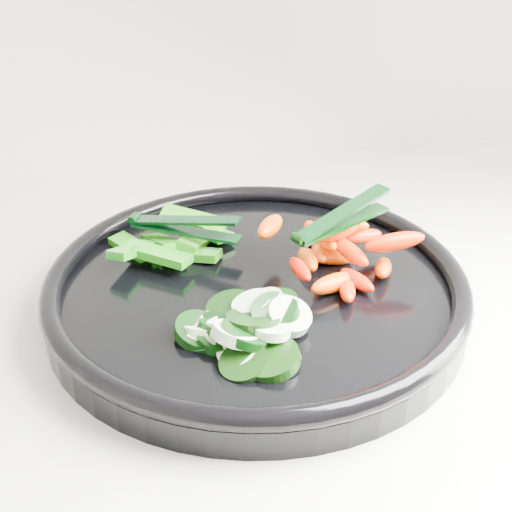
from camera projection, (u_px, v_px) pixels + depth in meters
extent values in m
cylinder|color=black|center=(256.00, 297.00, 0.64)|extent=(0.42, 0.42, 0.02)
torus|color=black|center=(256.00, 279.00, 0.63)|extent=(0.42, 0.42, 0.02)
cylinder|color=black|center=(244.00, 363.00, 0.53)|extent=(0.05, 0.05, 0.02)
cylinder|color=#E8FCC9|center=(238.00, 353.00, 0.54)|extent=(0.05, 0.05, 0.02)
cylinder|color=black|center=(225.00, 329.00, 0.57)|extent=(0.06, 0.06, 0.03)
cylinder|color=beige|center=(202.00, 331.00, 0.57)|extent=(0.04, 0.04, 0.02)
cylinder|color=black|center=(200.00, 332.00, 0.57)|extent=(0.06, 0.06, 0.03)
cylinder|color=beige|center=(224.00, 336.00, 0.56)|extent=(0.04, 0.04, 0.02)
cylinder|color=black|center=(270.00, 360.00, 0.53)|extent=(0.07, 0.06, 0.02)
cylinder|color=#D0F2C1|center=(282.00, 358.00, 0.54)|extent=(0.04, 0.04, 0.02)
cylinder|color=black|center=(229.00, 307.00, 0.60)|extent=(0.05, 0.05, 0.02)
cylinder|color=#D8EDBE|center=(236.00, 315.00, 0.58)|extent=(0.03, 0.03, 0.02)
cylinder|color=black|center=(217.00, 328.00, 0.57)|extent=(0.06, 0.06, 0.02)
cylinder|color=beige|center=(205.00, 325.00, 0.57)|extent=(0.04, 0.04, 0.01)
cylinder|color=black|center=(222.00, 336.00, 0.56)|extent=(0.06, 0.06, 0.02)
cylinder|color=beige|center=(201.00, 330.00, 0.57)|extent=(0.05, 0.05, 0.02)
cylinder|color=black|center=(207.00, 334.00, 0.56)|extent=(0.05, 0.05, 0.02)
cylinder|color=beige|center=(222.00, 336.00, 0.56)|extent=(0.03, 0.03, 0.02)
cylinder|color=black|center=(278.00, 314.00, 0.57)|extent=(0.05, 0.05, 0.02)
cylinder|color=beige|center=(264.00, 305.00, 0.58)|extent=(0.05, 0.05, 0.03)
cylinder|color=black|center=(244.00, 335.00, 0.55)|extent=(0.04, 0.05, 0.03)
cylinder|color=#D3F1C0|center=(235.00, 335.00, 0.54)|extent=(0.04, 0.04, 0.03)
cylinder|color=black|center=(277.00, 316.00, 0.57)|extent=(0.06, 0.06, 0.03)
cylinder|color=beige|center=(289.00, 316.00, 0.57)|extent=(0.05, 0.05, 0.03)
cylinder|color=black|center=(277.00, 306.00, 0.58)|extent=(0.05, 0.05, 0.02)
cylinder|color=#D6F8C7|center=(253.00, 304.00, 0.58)|extent=(0.04, 0.04, 0.02)
cylinder|color=black|center=(254.00, 321.00, 0.56)|extent=(0.05, 0.05, 0.02)
cylinder|color=beige|center=(272.00, 331.00, 0.55)|extent=(0.04, 0.04, 0.01)
ellipsoid|color=#FF4200|center=(334.00, 283.00, 0.62)|extent=(0.05, 0.04, 0.02)
ellipsoid|color=red|center=(357.00, 280.00, 0.62)|extent=(0.03, 0.04, 0.02)
ellipsoid|color=#FF5B00|center=(319.00, 253.00, 0.67)|extent=(0.02, 0.04, 0.02)
ellipsoid|color=#FF4500|center=(383.00, 268.00, 0.64)|extent=(0.03, 0.05, 0.03)
ellipsoid|color=#E84D00|center=(307.00, 259.00, 0.66)|extent=(0.02, 0.05, 0.02)
ellipsoid|color=#FF4800|center=(348.00, 291.00, 0.61)|extent=(0.03, 0.04, 0.02)
ellipsoid|color=#FE5600|center=(330.00, 257.00, 0.66)|extent=(0.05, 0.02, 0.02)
ellipsoid|color=#E25B00|center=(338.00, 232.00, 0.70)|extent=(0.03, 0.05, 0.03)
ellipsoid|color=#E65C00|center=(314.00, 235.00, 0.70)|extent=(0.02, 0.05, 0.02)
ellipsoid|color=#FD2100|center=(300.00, 269.00, 0.61)|extent=(0.02, 0.04, 0.02)
ellipsoid|color=#F21300|center=(340.00, 230.00, 0.68)|extent=(0.04, 0.05, 0.03)
ellipsoid|color=#E75700|center=(328.00, 242.00, 0.66)|extent=(0.02, 0.04, 0.02)
ellipsoid|color=#EC2900|center=(349.00, 251.00, 0.64)|extent=(0.03, 0.05, 0.02)
ellipsoid|color=#FF0F00|center=(365.00, 236.00, 0.67)|extent=(0.04, 0.02, 0.02)
ellipsoid|color=#FB5D00|center=(349.00, 226.00, 0.65)|extent=(0.04, 0.03, 0.02)
ellipsoid|color=#FA3900|center=(270.00, 226.00, 0.65)|extent=(0.04, 0.05, 0.02)
ellipsoid|color=#EC2200|center=(338.00, 231.00, 0.64)|extent=(0.05, 0.03, 0.02)
ellipsoid|color=red|center=(395.00, 242.00, 0.63)|extent=(0.06, 0.02, 0.02)
cube|color=#0A6F0D|center=(177.00, 251.00, 0.68)|extent=(0.02, 0.05, 0.02)
cube|color=#22720A|center=(197.00, 241.00, 0.70)|extent=(0.05, 0.07, 0.03)
cube|color=#17690A|center=(212.00, 233.00, 0.71)|extent=(0.04, 0.06, 0.02)
cube|color=#10690A|center=(194.00, 254.00, 0.67)|extent=(0.05, 0.04, 0.02)
cube|color=#18740B|center=(190.00, 243.00, 0.69)|extent=(0.06, 0.04, 0.02)
cube|color=#0E6509|center=(132.00, 247.00, 0.68)|extent=(0.04, 0.05, 0.01)
cube|color=#176D0A|center=(160.00, 241.00, 0.69)|extent=(0.04, 0.07, 0.03)
cube|color=#0B6609|center=(132.00, 250.00, 0.66)|extent=(0.05, 0.05, 0.02)
cube|color=#19750B|center=(156.00, 254.00, 0.65)|extent=(0.07, 0.06, 0.01)
cube|color=#23750B|center=(194.00, 220.00, 0.71)|extent=(0.07, 0.05, 0.02)
cylinder|color=black|center=(298.00, 239.00, 0.61)|extent=(0.01, 0.01, 0.01)
cube|color=black|center=(342.00, 224.00, 0.64)|extent=(0.10, 0.07, 0.00)
cube|color=black|center=(343.00, 212.00, 0.63)|extent=(0.10, 0.06, 0.02)
cylinder|color=black|center=(134.00, 218.00, 0.69)|extent=(0.01, 0.01, 0.01)
cube|color=black|center=(186.00, 231.00, 0.68)|extent=(0.10, 0.07, 0.00)
cube|color=black|center=(185.00, 220.00, 0.67)|extent=(0.10, 0.07, 0.02)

